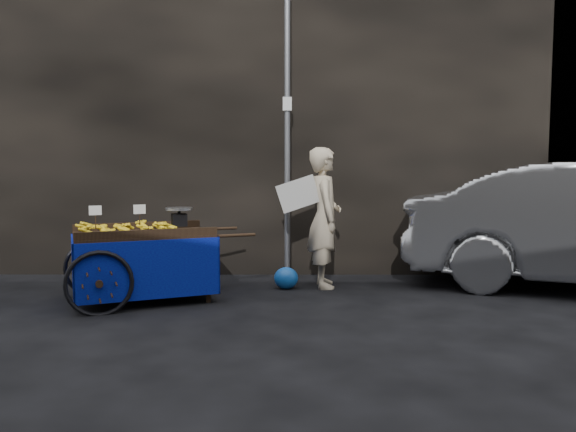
{
  "coord_description": "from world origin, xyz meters",
  "views": [
    {
      "loc": [
        0.33,
        -6.4,
        1.55
      ],
      "look_at": [
        0.31,
        0.5,
        0.95
      ],
      "focal_mm": 35.0,
      "sensor_mm": 36.0,
      "label": 1
    }
  ],
  "objects": [
    {
      "name": "banana_cart",
      "position": [
        -1.41,
        0.03,
        0.71
      ],
      "size": [
        2.31,
        1.65,
        1.15
      ],
      "rotation": [
        0.0,
        0.0,
        0.38
      ],
      "color": "black",
      "rests_on": "ground"
    },
    {
      "name": "street_pole",
      "position": [
        0.3,
        1.3,
        2.01
      ],
      "size": [
        0.12,
        0.1,
        4.0
      ],
      "color": "slate",
      "rests_on": "ground"
    },
    {
      "name": "vendor",
      "position": [
        0.78,
        0.8,
        0.9
      ],
      "size": [
        0.87,
        0.68,
        1.8
      ],
      "rotation": [
        0.0,
        0.0,
        1.64
      ],
      "color": "#BCAA8C",
      "rests_on": "ground"
    },
    {
      "name": "ground",
      "position": [
        0.0,
        0.0,
        0.0
      ],
      "size": [
        80.0,
        80.0,
        0.0
      ],
      "primitive_type": "plane",
      "color": "black",
      "rests_on": "ground"
    },
    {
      "name": "building_wall",
      "position": [
        0.39,
        2.6,
        2.5
      ],
      "size": [
        13.5,
        2.0,
        5.0
      ],
      "color": "black",
      "rests_on": "ground"
    },
    {
      "name": "plastic_bag",
      "position": [
        0.29,
        0.65,
        0.14
      ],
      "size": [
        0.31,
        0.25,
        0.28
      ],
      "primitive_type": "ellipsoid",
      "color": "#1755B3",
      "rests_on": "ground"
    }
  ]
}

